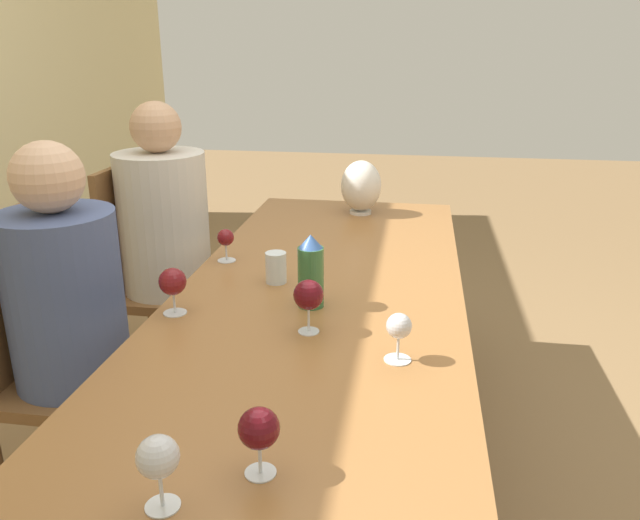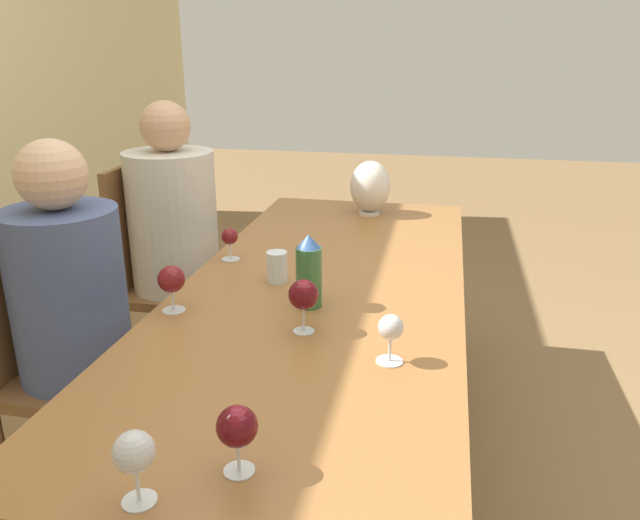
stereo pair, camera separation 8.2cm
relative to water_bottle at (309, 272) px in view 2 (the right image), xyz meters
name	(u,v)px [view 2 (the right image)]	position (x,y,z in m)	size (l,w,h in m)	color
ground_plane	(322,474)	(0.18, -0.01, -0.86)	(14.00, 14.00, 0.00)	olive
dining_table	(322,305)	(0.18, -0.01, -0.18)	(2.30, 0.91, 0.75)	#936033
water_bottle	(309,272)	(0.00, 0.00, 0.00)	(0.08, 0.08, 0.23)	#336638
water_tumbler	(277,267)	(0.18, 0.15, -0.06)	(0.07, 0.07, 0.10)	silver
vase	(370,187)	(1.10, -0.04, 0.02)	(0.18, 0.18, 0.25)	silver
wine_glass_0	(391,329)	(-0.30, -0.27, -0.02)	(0.07, 0.07, 0.13)	silver
wine_glass_1	(230,238)	(0.36, 0.37, -0.03)	(0.07, 0.07, 0.12)	silver
wine_glass_2	(134,453)	(-0.89, 0.10, -0.01)	(0.07, 0.07, 0.14)	silver
wine_glass_3	(171,280)	(-0.12, 0.39, -0.01)	(0.08, 0.08, 0.14)	silver
wine_glass_4	(237,428)	(-0.78, -0.04, -0.01)	(0.08, 0.08, 0.14)	silver
wine_glass_5	(303,295)	(-0.18, -0.02, 0.00)	(0.08, 0.08, 0.15)	silver
chair_near	(56,353)	(-0.07, 0.84, -0.33)	(0.44, 0.44, 1.01)	brown
chair_far	(161,272)	(0.73, 0.84, -0.33)	(0.44, 0.44, 1.01)	brown
person_near	(76,320)	(-0.07, 0.75, -0.20)	(0.36, 0.36, 1.24)	#2D2D38
person_far	(178,241)	(0.73, 0.75, -0.18)	(0.38, 0.38, 1.28)	#2D2D38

